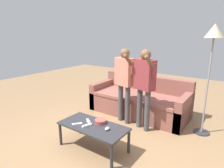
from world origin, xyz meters
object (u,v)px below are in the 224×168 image
at_px(couch, 140,101).
at_px(game_remote_wand_near, 77,124).
at_px(coffee_table, 93,128).
at_px(snack_bowl, 100,121).
at_px(floor_lamp, 213,42).
at_px(game_remote_nunchuk, 107,129).
at_px(player_center, 124,77).
at_px(player_right, 144,81).
at_px(game_remote_wand_far, 88,121).
at_px(game_remote_wand_spare, 87,126).

bearing_deg(couch, game_remote_wand_near, -94.33).
distance_m(coffee_table, snack_bowl, 0.15).
bearing_deg(floor_lamp, game_remote_wand_near, -132.14).
bearing_deg(game_remote_nunchuk, player_center, 109.58).
bearing_deg(snack_bowl, player_center, 99.70).
xyz_separation_m(floor_lamp, player_right, (-0.95, -0.47, -0.68)).
xyz_separation_m(couch, coffee_table, (0.06, -1.68, 0.07)).
bearing_deg(player_right, game_remote_wand_far, -114.92).
bearing_deg(snack_bowl, game_remote_wand_near, -134.05).
bearing_deg(snack_bowl, game_remote_wand_spare, -115.81).
xyz_separation_m(snack_bowl, game_remote_wand_spare, (-0.10, -0.20, -0.01)).
xyz_separation_m(game_remote_nunchuk, game_remote_wand_spare, (-0.32, -0.09, -0.01)).
bearing_deg(snack_bowl, game_remote_wand_far, -155.20).
xyz_separation_m(game_remote_wand_near, game_remote_wand_spare, (0.15, 0.05, -0.00)).
bearing_deg(couch, floor_lamp, -7.13).
relative_size(game_remote_wand_far, game_remote_wand_spare, 0.89).
distance_m(snack_bowl, game_remote_wand_spare, 0.23).
height_order(game_remote_nunchuk, floor_lamp, floor_lamp).
relative_size(game_remote_nunchuk, floor_lamp, 0.05).
height_order(couch, player_center, player_center).
height_order(coffee_table, game_remote_wand_spare, game_remote_wand_spare).
bearing_deg(player_right, player_center, 173.46).
bearing_deg(player_center, game_remote_nunchuk, -70.42).
xyz_separation_m(player_center, game_remote_wand_near, (-0.08, -1.22, -0.52)).
bearing_deg(game_remote_wand_spare, floor_lamp, 49.94).
distance_m(floor_lamp, game_remote_wand_spare, 2.40).
bearing_deg(floor_lamp, snack_bowl, -131.77).
distance_m(snack_bowl, floor_lamp, 2.21).
bearing_deg(floor_lamp, player_center, -163.34).
distance_m(coffee_table, game_remote_wand_far, 0.15).
height_order(couch, coffee_table, couch).
distance_m(coffee_table, game_remote_nunchuk, 0.28).
relative_size(couch, floor_lamp, 1.11).
bearing_deg(player_right, game_remote_wand_near, -114.51).
bearing_deg(game_remote_wand_spare, player_right, 71.06).
height_order(couch, game_remote_wand_far, couch).
relative_size(player_right, game_remote_wand_far, 10.48).
xyz_separation_m(coffee_table, player_center, (-0.12, 1.09, 0.58)).
relative_size(couch, snack_bowl, 11.92).
distance_m(player_center, game_remote_wand_spare, 1.28).
distance_m(couch, coffee_table, 1.68).
distance_m(couch, game_remote_nunchuk, 1.71).
bearing_deg(coffee_table, game_remote_wand_near, -145.32).
bearing_deg(game_remote_wand_far, player_center, 89.30).
bearing_deg(game_remote_wand_far, snack_bowl, 24.80).
relative_size(player_center, game_remote_wand_near, 10.22).
xyz_separation_m(couch, game_remote_wand_near, (-0.14, -1.81, 0.13)).
bearing_deg(snack_bowl, floor_lamp, 48.23).
distance_m(player_right, game_remote_wand_far, 1.22).
height_order(player_right, game_remote_wand_spare, player_right).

